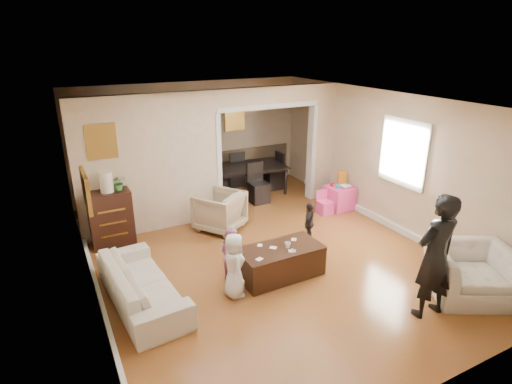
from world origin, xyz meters
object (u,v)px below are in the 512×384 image
armchair_front (471,273)px  cyan_cup (338,186)px  sofa (142,283)px  child_kneel_b (231,253)px  table_lamp (106,182)px  child_toddler (309,223)px  armchair_back (220,211)px  dining_table (246,180)px  adult_person (435,257)px  coffee_cup (288,245)px  dresser (111,218)px  coffee_table (280,262)px  child_kneel_a (234,265)px  play_table (339,197)px

armchair_front → cyan_cup: bearing=114.0°
sofa → child_kneel_b: child_kneel_b is taller
table_lamp → child_toddler: 3.63m
armchair_back → dining_table: bearing=-165.1°
child_kneel_b → adult_person: bearing=-157.3°
armchair_front → child_toddler: 2.69m
coffee_cup → dresser: bearing=133.5°
armchair_back → child_toddler: bearing=99.7°
dresser → adult_person: 5.30m
sofa → coffee_table: 2.09m
armchair_front → table_lamp: size_ratio=3.11×
dresser → adult_person: (3.41, -4.04, 0.36)m
table_lamp → child_kneel_a: (1.28, -2.45, -0.70)m
adult_person → child_toddler: 2.55m
dining_table → play_table: bearing=-45.0°
child_kneel_a → child_toddler: size_ratio=1.28×
coffee_table → dining_table: bearing=72.0°
sofa → table_lamp: table_lamp is taller
armchair_front → child_toddler: bearing=142.9°
dresser → dining_table: size_ratio=0.53×
child_kneel_b → cyan_cup: bearing=-87.1°
adult_person → child_kneel_b: bearing=-44.5°
play_table → dining_table: bearing=128.0°
dresser → play_table: (4.67, -0.53, -0.25)m
table_lamp → coffee_table: 3.27m
child_kneel_b → armchair_front: bearing=-146.5°
armchair_back → child_toddler: size_ratio=1.09×
table_lamp → child_kneel_a: table_lamp is taller
armchair_front → dining_table: 5.35m
coffee_cup → cyan_cup: 2.93m
coffee_table → child_toddler: child_toddler is taller
dining_table → child_kneel_b: child_kneel_b is taller
child_kneel_a → child_kneel_b: bearing=-9.8°
armchair_back → dining_table: 2.03m
sofa → dresser: dresser is taller
armchair_front → cyan_cup: size_ratio=13.98×
cyan_cup → child_kneel_b: bearing=-155.7°
dresser → dining_table: 3.51m
armchair_front → child_toddler: (-1.10, 2.46, 0.02)m
armchair_back → adult_person: bearing=76.7°
armchair_front → play_table: armchair_front is taller
dresser → table_lamp: table_lamp is taller
coffee_cup → adult_person: bearing=-55.2°
dining_table → child_kneel_a: 4.21m
adult_person → child_kneel_b: (-1.98, 2.04, -0.44)m
child_kneel_b → play_table: bearing=-87.0°
play_table → child_kneel_b: size_ratio=0.62×
cyan_cup → adult_person: 3.66m
coffee_cup → dining_table: 3.75m
child_toddler → child_kneel_b: bearing=-27.0°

